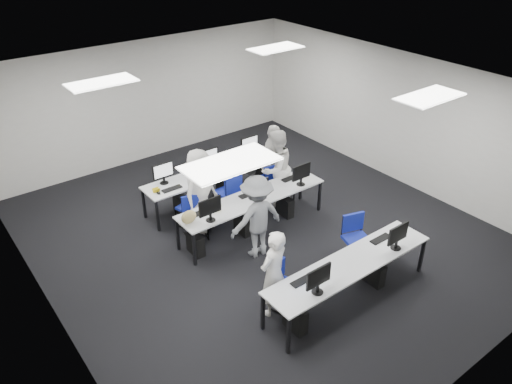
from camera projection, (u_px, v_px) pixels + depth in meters
room at (259, 166)px, 9.27m from camera, size 9.00×9.02×3.00m
ceiling_panels at (259, 89)px, 8.52m from camera, size 5.20×4.60×0.02m
desk_front at (350, 266)px, 8.03m from camera, size 3.20×0.70×0.73m
desk_mid at (253, 200)px, 9.81m from camera, size 3.20×0.70×0.73m
desk_back at (214, 173)px, 10.78m from camera, size 3.20×0.70×0.73m
equipment_front at (341, 286)px, 8.08m from camera, size 2.51×0.41×1.19m
equipment_mid at (246, 217)px, 9.86m from camera, size 2.91×0.41×1.19m
equipment_back at (221, 183)px, 11.05m from camera, size 2.91×0.41×1.19m
chair_0 at (286, 295)px, 8.04m from camera, size 0.53×0.55×0.84m
chair_1 at (356, 248)px, 9.11m from camera, size 0.57×0.59×0.91m
chair_2 at (195, 225)px, 9.79m from camera, size 0.51×0.54×0.85m
chair_3 at (239, 200)px, 10.56m from camera, size 0.57×0.60×0.95m
chair_4 at (282, 191)px, 10.96m from camera, size 0.48×0.51×0.82m
chair_5 at (190, 214)px, 10.14m from camera, size 0.51×0.54×0.83m
chair_6 at (228, 200)px, 10.58m from camera, size 0.49×0.53×0.92m
chair_7 at (267, 186)px, 11.15m from camera, size 0.47×0.50×0.84m
handbag at (189, 217)px, 8.96m from camera, size 0.32×0.22×0.25m
student_0 at (273, 273)px, 7.73m from camera, size 0.63×0.48×1.53m
student_1 at (276, 168)px, 10.61m from camera, size 0.95×0.81×1.71m
student_2 at (200, 190)px, 9.78m from camera, size 0.98×0.82×1.72m
student_3 at (272, 160)px, 11.04m from camera, size 1.03×0.76×1.63m
photographer at (257, 217)px, 9.03m from camera, size 1.08×0.66×1.63m
dslr_camera at (251, 170)px, 8.73m from camera, size 0.15×0.19×0.10m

